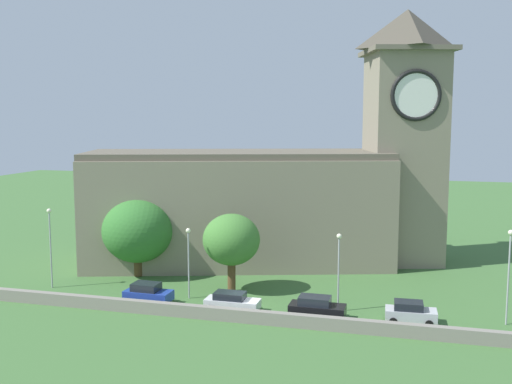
% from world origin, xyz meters
% --- Properties ---
extents(ground_plane, '(200.00, 200.00, 0.00)m').
position_xyz_m(ground_plane, '(0.00, 15.00, 0.00)').
color(ground_plane, '#3D6633').
extents(church, '(41.77, 21.88, 28.52)m').
position_xyz_m(church, '(-0.75, 18.21, 8.54)').
color(church, gray).
rests_on(church, ground).
extents(quay_barrier, '(47.77, 0.70, 1.07)m').
position_xyz_m(quay_barrier, '(0.00, -2.72, 0.53)').
color(quay_barrier, gray).
rests_on(quay_barrier, ground).
extents(car_blue, '(4.29, 2.39, 1.89)m').
position_xyz_m(car_blue, '(-8.94, -0.26, 0.95)').
color(car_blue, '#233D9E').
rests_on(car_blue, ground).
extents(car_white, '(4.72, 2.15, 1.65)m').
position_xyz_m(car_white, '(-1.04, -0.25, 0.84)').
color(car_white, silver).
rests_on(car_white, ground).
extents(car_black, '(4.65, 2.31, 1.89)m').
position_xyz_m(car_black, '(6.36, -0.33, 0.95)').
color(car_black, black).
rests_on(car_black, ground).
extents(car_silver, '(4.18, 2.36, 1.77)m').
position_xyz_m(car_silver, '(13.88, 0.67, 0.89)').
color(car_silver, silver).
rests_on(car_silver, ground).
extents(streetlamp_west_end, '(0.44, 0.44, 7.87)m').
position_xyz_m(streetlamp_west_end, '(-20.20, 1.94, 5.17)').
color(streetlamp_west_end, '#9EA0A5').
rests_on(streetlamp_west_end, ground).
extents(streetlamp_west_mid, '(0.44, 0.44, 6.58)m').
position_xyz_m(streetlamp_west_mid, '(-5.94, 2.19, 4.44)').
color(streetlamp_west_mid, '#9EA0A5').
rests_on(streetlamp_west_mid, ground).
extents(streetlamp_central, '(0.44, 0.44, 6.82)m').
position_xyz_m(streetlamp_central, '(7.83, 2.03, 4.57)').
color(streetlamp_central, '#9EA0A5').
rests_on(streetlamp_central, ground).
extents(streetlamp_east_mid, '(0.44, 0.44, 7.78)m').
position_xyz_m(streetlamp_east_mid, '(21.39, 2.23, 5.12)').
color(streetlamp_east_mid, '#9EA0A5').
rests_on(streetlamp_east_mid, ground).
extents(tree_by_tower, '(7.39, 7.39, 8.14)m').
position_xyz_m(tree_by_tower, '(-14.01, 8.25, 4.79)').
color(tree_by_tower, brown).
rests_on(tree_by_tower, ground).
extents(tree_riverside_east, '(5.47, 5.47, 7.55)m').
position_xyz_m(tree_riverside_east, '(-2.79, 5.28, 5.05)').
color(tree_riverside_east, brown).
rests_on(tree_riverside_east, ground).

